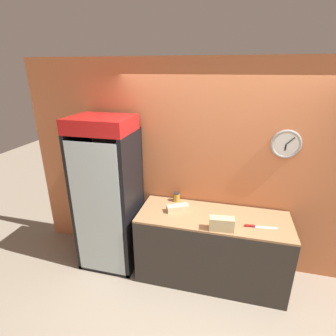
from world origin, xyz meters
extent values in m
cube|color=#D17547|center=(0.00, 1.28, 1.35)|extent=(5.20, 0.06, 2.70)
torus|color=gray|center=(0.74, 1.24, 1.75)|extent=(0.34, 0.04, 0.34)
cylinder|color=white|center=(0.74, 1.24, 1.75)|extent=(0.28, 0.01, 0.28)
cube|color=black|center=(0.74, 1.23, 1.72)|extent=(0.02, 0.01, 0.07)
cube|color=black|center=(0.78, 1.23, 1.80)|extent=(0.09, 0.01, 0.09)
cube|color=#332D28|center=(0.00, 0.89, 0.44)|extent=(1.81, 0.68, 0.88)
cube|color=#9E754C|center=(0.00, 0.89, 0.89)|extent=(1.81, 0.68, 0.02)
cube|color=black|center=(-1.37, 1.21, 0.93)|extent=(0.74, 0.04, 1.86)
cube|color=black|center=(-1.71, 0.90, 0.93)|extent=(0.05, 0.66, 1.86)
cube|color=black|center=(-1.02, 0.90, 0.93)|extent=(0.05, 0.66, 1.86)
cube|color=black|center=(-1.37, 0.90, 0.03)|extent=(0.74, 0.66, 0.05)
cube|color=white|center=(-1.37, 1.18, 0.93)|extent=(0.64, 0.02, 1.76)
cube|color=silver|center=(-1.37, 0.57, 0.93)|extent=(0.64, 0.01, 1.76)
cube|color=red|center=(-1.37, 0.87, 1.95)|extent=(0.74, 0.59, 0.18)
cube|color=silver|center=(-1.37, 0.88, 0.52)|extent=(0.62, 0.54, 0.01)
cube|color=silver|center=(-1.37, 0.88, 0.94)|extent=(0.62, 0.54, 0.01)
cube|color=silver|center=(-1.37, 0.88, 1.36)|extent=(0.62, 0.54, 0.01)
cylinder|color=navy|center=(-1.52, 0.66, 1.02)|extent=(0.08, 0.08, 0.15)
cylinder|color=navy|center=(-1.52, 0.66, 1.13)|extent=(0.03, 0.03, 0.06)
cylinder|color=#72337F|center=(-1.61, 0.65, 1.01)|extent=(0.06, 0.06, 0.13)
cylinder|color=#72337F|center=(-1.61, 0.65, 1.11)|extent=(0.02, 0.02, 0.06)
cylinder|color=#B2231E|center=(-1.31, 0.66, 1.42)|extent=(0.07, 0.07, 0.11)
cylinder|color=#B2231E|center=(-1.31, 0.66, 1.51)|extent=(0.03, 0.03, 0.05)
cylinder|color=#2D6B38|center=(-1.46, 0.66, 0.60)|extent=(0.07, 0.07, 0.14)
cylinder|color=#2D6B38|center=(-1.46, 0.66, 0.70)|extent=(0.03, 0.03, 0.06)
cylinder|color=#B2BCCC|center=(-1.24, 0.66, 0.60)|extent=(0.07, 0.07, 0.15)
cylinder|color=#B2BCCC|center=(-1.24, 0.66, 0.71)|extent=(0.03, 0.03, 0.07)
cylinder|color=orange|center=(-1.39, 0.66, 1.00)|extent=(0.07, 0.07, 0.11)
cylinder|color=orange|center=(-1.39, 0.66, 1.08)|extent=(0.03, 0.03, 0.05)
cylinder|color=gold|center=(-1.36, 0.67, 0.61)|extent=(0.08, 0.08, 0.17)
cylinder|color=gold|center=(-1.36, 0.67, 0.73)|extent=(0.03, 0.03, 0.07)
cylinder|color=#B2BCCC|center=(-1.14, 0.66, 1.44)|extent=(0.07, 0.07, 0.14)
cylinder|color=#B2BCCC|center=(-1.14, 0.66, 1.54)|extent=(0.03, 0.03, 0.06)
cylinder|color=#B2231E|center=(-1.46, 0.66, 1.45)|extent=(0.07, 0.07, 0.16)
cylinder|color=#B2231E|center=(-1.46, 0.66, 1.57)|extent=(0.03, 0.03, 0.07)
cylinder|color=orange|center=(-1.56, 0.66, 0.59)|extent=(0.07, 0.07, 0.14)
cylinder|color=orange|center=(-1.56, 0.66, 0.69)|extent=(0.03, 0.03, 0.06)
cube|color=tan|center=(0.11, 0.63, 0.94)|extent=(0.28, 0.13, 0.08)
cube|color=tan|center=(0.11, 0.63, 1.02)|extent=(0.28, 0.13, 0.08)
cube|color=beige|center=(-0.44, 0.91, 0.94)|extent=(0.29, 0.21, 0.08)
cube|color=silver|center=(0.59, 0.79, 0.90)|extent=(0.25, 0.07, 0.00)
cube|color=maroon|center=(0.42, 0.77, 0.91)|extent=(0.12, 0.04, 0.02)
cylinder|color=gold|center=(-0.51, 1.16, 0.95)|extent=(0.08, 0.08, 0.10)
cylinder|color=#262628|center=(-0.51, 1.16, 1.01)|extent=(0.08, 0.08, 0.01)
camera|label=1|loc=(0.14, -1.89, 2.57)|focal=28.00mm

